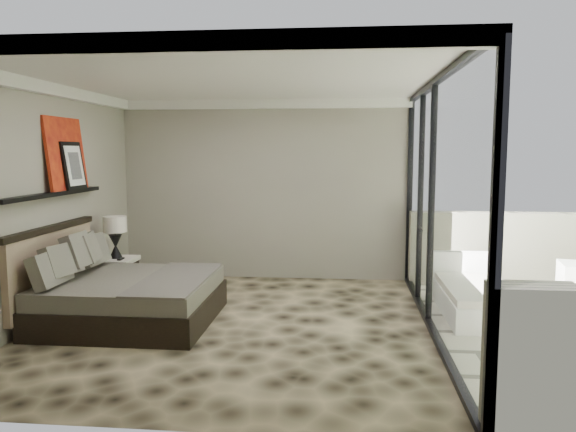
# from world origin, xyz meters

# --- Properties ---
(floor) EXTENTS (5.00, 5.00, 0.00)m
(floor) POSITION_xyz_m (0.00, 0.00, 0.00)
(floor) COLOR black
(floor) RESTS_ON ground
(ceiling) EXTENTS (4.50, 5.00, 0.02)m
(ceiling) POSITION_xyz_m (0.00, 0.00, 2.79)
(ceiling) COLOR silver
(ceiling) RESTS_ON back_wall
(back_wall) EXTENTS (4.50, 0.02, 2.80)m
(back_wall) POSITION_xyz_m (0.00, 2.49, 1.40)
(back_wall) COLOR gray
(back_wall) RESTS_ON floor
(left_wall) EXTENTS (0.02, 5.00, 2.80)m
(left_wall) POSITION_xyz_m (-2.24, 0.00, 1.40)
(left_wall) COLOR gray
(left_wall) RESTS_ON floor
(glass_wall) EXTENTS (0.08, 5.00, 2.80)m
(glass_wall) POSITION_xyz_m (2.25, 0.00, 1.40)
(glass_wall) COLOR white
(glass_wall) RESTS_ON floor
(terrace_slab) EXTENTS (3.00, 5.00, 0.12)m
(terrace_slab) POSITION_xyz_m (3.75, 0.00, -0.06)
(terrace_slab) COLOR beige
(terrace_slab) RESTS_ON ground
(picture_ledge) EXTENTS (0.12, 2.20, 0.05)m
(picture_ledge) POSITION_xyz_m (-2.18, 0.10, 1.50)
(picture_ledge) COLOR black
(picture_ledge) RESTS_ON left_wall
(bed) EXTENTS (1.96, 1.90, 1.08)m
(bed) POSITION_xyz_m (-1.34, 0.01, 0.32)
(bed) COLOR black
(bed) RESTS_ON floor
(nightstand) EXTENTS (0.57, 0.57, 0.54)m
(nightstand) POSITION_xyz_m (-1.93, 1.21, 0.27)
(nightstand) COLOR black
(nightstand) RESTS_ON floor
(table_lamp) EXTENTS (0.32, 0.32, 0.59)m
(table_lamp) POSITION_xyz_m (-1.92, 1.23, 0.89)
(table_lamp) COLOR black
(table_lamp) RESTS_ON nightstand
(abstract_canvas) EXTENTS (0.13, 0.90, 0.90)m
(abstract_canvas) POSITION_xyz_m (-2.19, 0.45, 1.97)
(abstract_canvas) COLOR red
(abstract_canvas) RESTS_ON picture_ledge
(framed_print) EXTENTS (0.11, 0.50, 0.60)m
(framed_print) POSITION_xyz_m (-2.14, 0.53, 1.82)
(framed_print) COLOR black
(framed_print) RESTS_ON picture_ledge
(lounger) EXTENTS (0.84, 1.67, 0.65)m
(lounger) POSITION_xyz_m (2.89, 0.74, 0.20)
(lounger) COLOR white
(lounger) RESTS_ON terrace_slab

